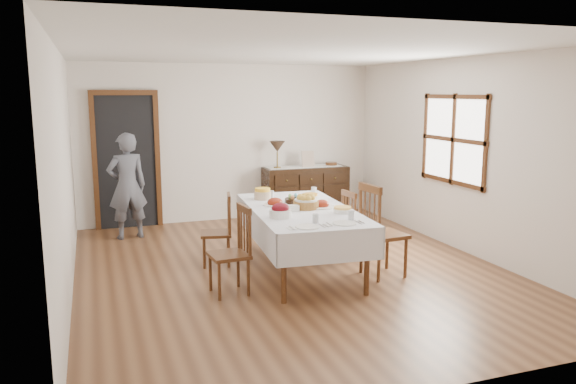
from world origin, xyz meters
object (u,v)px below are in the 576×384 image
object	(u,v)px
person	(127,183)
sideboard	(305,192)
chair_right_near	(380,230)
chair_left_near	(233,249)
chair_left_far	(220,229)
dining_table	(301,216)
table_lamp	(277,147)
chair_right_far	(356,224)

from	to	relation	value
person	sideboard	bearing A→B (deg)	178.67
chair_right_near	person	size ratio (longest dim) A/B	0.66
chair_left_near	chair_right_near	world-z (taller)	chair_right_near
chair_left_far	sideboard	world-z (taller)	chair_left_far
dining_table	chair_right_near	world-z (taller)	chair_right_near
chair_left_far	sideboard	bearing A→B (deg)	149.38
chair_right_near	table_lamp	size ratio (longest dim) A/B	2.40
table_lamp	sideboard	bearing A→B (deg)	3.69
chair_right_far	chair_left_far	bearing A→B (deg)	75.92
sideboard	chair_right_far	bearing A→B (deg)	-96.00
chair_left_far	chair_right_far	distance (m)	1.77
chair_left_far	sideboard	xyz separation A→B (m)	(2.01, 2.21, -0.01)
chair_right_near	person	bearing A→B (deg)	38.05
sideboard	person	bearing A→B (deg)	-170.78
dining_table	table_lamp	distance (m)	2.90
chair_left_far	table_lamp	world-z (taller)	table_lamp
sideboard	table_lamp	xyz separation A→B (m)	(-0.52, -0.03, 0.79)
person	table_lamp	bearing A→B (deg)	179.82
table_lamp	chair_left_near	bearing A→B (deg)	-115.97
dining_table	chair_left_far	distance (m)	1.07
chair_right_far	sideboard	xyz separation A→B (m)	(0.26, 2.52, -0.01)
chair_left_far	chair_right_near	distance (m)	1.98
sideboard	person	world-z (taller)	person
chair_left_far	table_lamp	bearing A→B (deg)	157.37
chair_right_far	sideboard	size ratio (longest dim) A/B	0.61
chair_right_near	chair_left_far	bearing A→B (deg)	51.84
sideboard	chair_left_near	bearing A→B (deg)	-122.75
chair_left_near	table_lamp	xyz separation A→B (m)	(1.57, 3.22, 0.75)
chair_left_near	table_lamp	size ratio (longest dim) A/B	2.07
table_lamp	chair_right_far	bearing A→B (deg)	-84.01
dining_table	chair_right_near	distance (m)	0.94
chair_left_far	chair_right_near	xyz separation A→B (m)	(1.67, -1.07, 0.11)
chair_left_far	person	distance (m)	2.02
chair_right_near	chair_left_near	bearing A→B (deg)	83.80
chair_right_near	sideboard	xyz separation A→B (m)	(0.34, 3.28, -0.12)
sideboard	chair_left_far	bearing A→B (deg)	-132.26
chair_right_near	table_lamp	world-z (taller)	table_lamp
dining_table	chair_right_near	size ratio (longest dim) A/B	2.13
sideboard	chair_right_near	bearing A→B (deg)	-95.95
chair_right_far	chair_left_near	bearing A→B (deg)	107.91
chair_right_near	table_lamp	xyz separation A→B (m)	(-0.18, 3.24, 0.67)
table_lamp	dining_table	bearing A→B (deg)	-102.72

